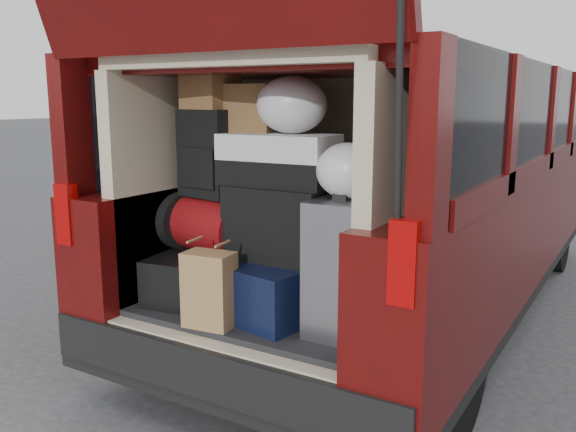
{
  "coord_description": "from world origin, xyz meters",
  "views": [
    {
      "loc": [
        1.56,
        -2.26,
        1.57
      ],
      "look_at": [
        0.07,
        0.2,
        1.02
      ],
      "focal_mm": 38.0,
      "sensor_mm": 36.0,
      "label": 1
    }
  ],
  "objects_px": {
    "red_duffel": "(211,225)",
    "black_soft_case": "(280,223)",
    "twotone_duffel": "(279,160)",
    "navy_hardshell": "(280,284)",
    "backpack": "(211,153)",
    "silver_roller": "(347,265)",
    "black_hardshell": "(206,275)",
    "kraft_bag": "(209,290)"
  },
  "relations": [
    {
      "from": "black_hardshell",
      "to": "black_soft_case",
      "type": "height_order",
      "value": "black_soft_case"
    },
    {
      "from": "twotone_duffel",
      "to": "red_duffel",
      "type": "bearing_deg",
      "value": 178.26
    },
    {
      "from": "backpack",
      "to": "twotone_duffel",
      "type": "bearing_deg",
      "value": 8.77
    },
    {
      "from": "navy_hardshell",
      "to": "red_duffel",
      "type": "bearing_deg",
      "value": -170.56
    },
    {
      "from": "navy_hardshell",
      "to": "backpack",
      "type": "distance_m",
      "value": 0.75
    },
    {
      "from": "black_soft_case",
      "to": "backpack",
      "type": "distance_m",
      "value": 0.53
    },
    {
      "from": "silver_roller",
      "to": "red_duffel",
      "type": "relative_size",
      "value": 1.33
    },
    {
      "from": "silver_roller",
      "to": "kraft_bag",
      "type": "distance_m",
      "value": 0.63
    },
    {
      "from": "kraft_bag",
      "to": "black_soft_case",
      "type": "height_order",
      "value": "black_soft_case"
    },
    {
      "from": "red_duffel",
      "to": "backpack",
      "type": "distance_m",
      "value": 0.37
    },
    {
      "from": "navy_hardshell",
      "to": "backpack",
      "type": "xyz_separation_m",
      "value": [
        -0.42,
        0.01,
        0.62
      ]
    },
    {
      "from": "red_duffel",
      "to": "twotone_duffel",
      "type": "bearing_deg",
      "value": 12.04
    },
    {
      "from": "twotone_duffel",
      "to": "black_soft_case",
      "type": "bearing_deg",
      "value": -48.75
    },
    {
      "from": "black_soft_case",
      "to": "black_hardshell",
      "type": "bearing_deg",
      "value": 179.66
    },
    {
      "from": "twotone_duffel",
      "to": "navy_hardshell",
      "type": "bearing_deg",
      "value": -48.3
    },
    {
      "from": "silver_roller",
      "to": "kraft_bag",
      "type": "xyz_separation_m",
      "value": [
        -0.55,
        -0.28,
        -0.13
      ]
    },
    {
      "from": "kraft_bag",
      "to": "twotone_duffel",
      "type": "relative_size",
      "value": 0.64
    },
    {
      "from": "silver_roller",
      "to": "black_soft_case",
      "type": "bearing_deg",
      "value": 170.56
    },
    {
      "from": "silver_roller",
      "to": "twotone_duffel",
      "type": "bearing_deg",
      "value": 168.1
    },
    {
      "from": "black_hardshell",
      "to": "kraft_bag",
      "type": "distance_m",
      "value": 0.43
    },
    {
      "from": "black_soft_case",
      "to": "navy_hardshell",
      "type": "bearing_deg",
      "value": 131.89
    },
    {
      "from": "black_soft_case",
      "to": "backpack",
      "type": "relative_size",
      "value": 1.11
    },
    {
      "from": "navy_hardshell",
      "to": "black_soft_case",
      "type": "height_order",
      "value": "black_soft_case"
    },
    {
      "from": "kraft_bag",
      "to": "navy_hardshell",
      "type": "bearing_deg",
      "value": 57.53
    },
    {
      "from": "kraft_bag",
      "to": "black_soft_case",
      "type": "relative_size",
      "value": 0.71
    },
    {
      "from": "black_soft_case",
      "to": "red_duffel",
      "type": "bearing_deg",
      "value": 176.75
    },
    {
      "from": "black_hardshell",
      "to": "twotone_duffel",
      "type": "bearing_deg",
      "value": -5.13
    },
    {
      "from": "silver_roller",
      "to": "red_duffel",
      "type": "distance_m",
      "value": 0.81
    },
    {
      "from": "red_duffel",
      "to": "backpack",
      "type": "relative_size",
      "value": 1.03
    },
    {
      "from": "black_hardshell",
      "to": "black_soft_case",
      "type": "bearing_deg",
      "value": -7.82
    },
    {
      "from": "twotone_duffel",
      "to": "black_hardshell",
      "type": "bearing_deg",
      "value": -178.88
    },
    {
      "from": "red_duffel",
      "to": "black_soft_case",
      "type": "distance_m",
      "value": 0.43
    },
    {
      "from": "red_duffel",
      "to": "backpack",
      "type": "bearing_deg",
      "value": 102.41
    },
    {
      "from": "twotone_duffel",
      "to": "backpack",
      "type": "bearing_deg",
      "value": 177.28
    },
    {
      "from": "kraft_bag",
      "to": "backpack",
      "type": "relative_size",
      "value": 0.79
    },
    {
      "from": "kraft_bag",
      "to": "red_duffel",
      "type": "relative_size",
      "value": 0.77
    },
    {
      "from": "black_hardshell",
      "to": "navy_hardshell",
      "type": "distance_m",
      "value": 0.45
    },
    {
      "from": "silver_roller",
      "to": "navy_hardshell",
      "type": "bearing_deg",
      "value": 169.43
    },
    {
      "from": "navy_hardshell",
      "to": "twotone_duffel",
      "type": "distance_m",
      "value": 0.6
    },
    {
      "from": "silver_roller",
      "to": "red_duffel",
      "type": "height_order",
      "value": "silver_roller"
    },
    {
      "from": "black_hardshell",
      "to": "red_duffel",
      "type": "bearing_deg",
      "value": 31.79
    },
    {
      "from": "black_hardshell",
      "to": "navy_hardshell",
      "type": "height_order",
      "value": "navy_hardshell"
    }
  ]
}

